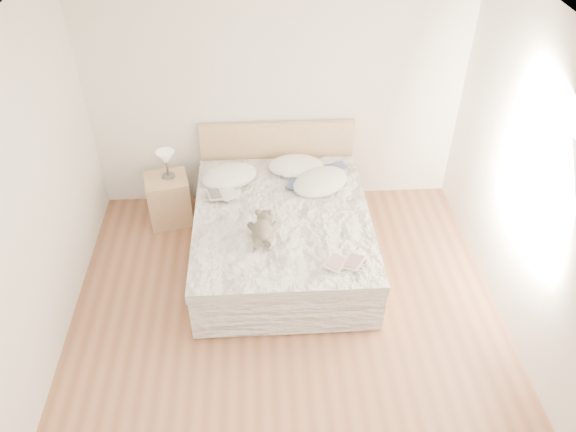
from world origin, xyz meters
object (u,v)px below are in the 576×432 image
at_px(nightstand, 169,199).
at_px(childrens_book, 345,263).
at_px(photo_book, 222,195).
at_px(teddy_bear, 263,237).
at_px(table_lamp, 166,159).
at_px(bed, 282,231).

bearing_deg(nightstand, childrens_book, -40.70).
relative_size(photo_book, teddy_bear, 0.85).
bearing_deg(table_lamp, childrens_book, -41.96).
xyz_separation_m(bed, nightstand, (-1.22, 0.65, -0.03)).
distance_m(nightstand, photo_book, 0.83).
xyz_separation_m(photo_book, teddy_bear, (0.39, -0.69, 0.02)).
height_order(photo_book, childrens_book, same).
xyz_separation_m(bed, teddy_bear, (-0.20, -0.47, 0.34)).
height_order(nightstand, teddy_bear, teddy_bear).
xyz_separation_m(childrens_book, teddy_bear, (-0.71, 0.37, 0.02)).
relative_size(table_lamp, photo_book, 1.03).
relative_size(table_lamp, childrens_book, 0.96).
xyz_separation_m(bed, childrens_book, (0.51, -0.83, 0.32)).
relative_size(bed, photo_book, 7.11).
relative_size(nightstand, teddy_bear, 1.58).
height_order(bed, childrens_book, bed).
distance_m(photo_book, teddy_bear, 0.80).
xyz_separation_m(nightstand, photo_book, (0.63, -0.42, 0.35)).
xyz_separation_m(photo_book, childrens_book, (1.10, -1.06, 0.00)).
bearing_deg(nightstand, bed, -28.14).
distance_m(nightstand, table_lamp, 0.51).
xyz_separation_m(nightstand, teddy_bear, (1.02, -1.12, 0.37)).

